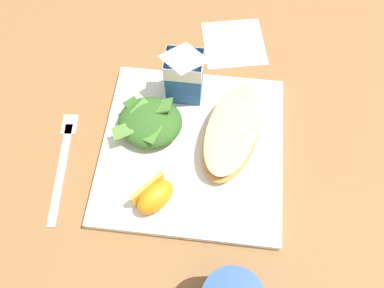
{
  "coord_description": "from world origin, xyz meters",
  "views": [
    {
      "loc": [
        0.03,
        -0.25,
        0.54
      ],
      "look_at": [
        0.0,
        0.0,
        0.03
      ],
      "focal_mm": 35.05,
      "sensor_mm": 36.0,
      "label": 1
    }
  ],
  "objects": [
    {
      "name": "ground",
      "position": [
        0.0,
        0.0,
        0.0
      ],
      "size": [
        3.0,
        3.0,
        0.0
      ],
      "primitive_type": "plane",
      "color": "olive"
    },
    {
      "name": "white_plate",
      "position": [
        0.0,
        0.0,
        0.01
      ],
      "size": [
        0.28,
        0.28,
        0.02
      ],
      "primitive_type": "cube",
      "color": "white",
      "rests_on": "ground"
    },
    {
      "name": "cheesy_pizza_bread",
      "position": [
        0.06,
        0.02,
        0.03
      ],
      "size": [
        0.11,
        0.18,
        0.04
      ],
      "color": "tan",
      "rests_on": "white_plate"
    },
    {
      "name": "green_salad_pile",
      "position": [
        -0.07,
        0.03,
        0.04
      ],
      "size": [
        0.11,
        0.09,
        0.05
      ],
      "color": "#336023",
      "rests_on": "white_plate"
    },
    {
      "name": "milk_carton",
      "position": [
        -0.02,
        0.1,
        0.08
      ],
      "size": [
        0.06,
        0.05,
        0.11
      ],
      "color": "#23569E",
      "rests_on": "white_plate"
    },
    {
      "name": "orange_wedge_front",
      "position": [
        -0.04,
        -0.09,
        0.04
      ],
      "size": [
        0.07,
        0.07,
        0.04
      ],
      "color": "orange",
      "rests_on": "white_plate"
    },
    {
      "name": "paper_napkin",
      "position": [
        0.05,
        0.23,
        0.0
      ],
      "size": [
        0.13,
        0.13,
        0.0
      ],
      "primitive_type": "cube",
      "rotation": [
        0.0,
        0.0,
        0.21
      ],
      "color": "white",
      "rests_on": "ground"
    },
    {
      "name": "metal_fork",
      "position": [
        -0.2,
        -0.03,
        0.0
      ],
      "size": [
        0.04,
        0.19,
        0.01
      ],
      "color": "silver",
      "rests_on": "ground"
    }
  ]
}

